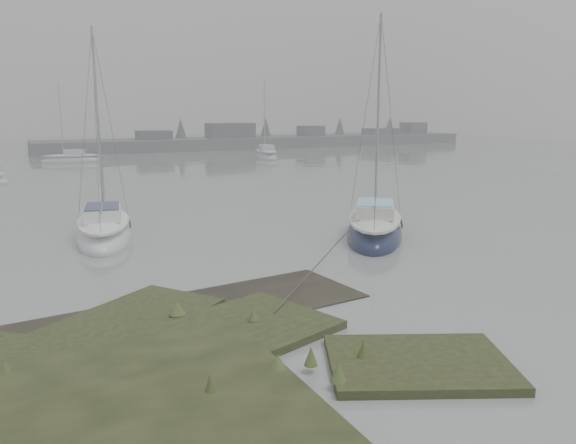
{
  "coord_description": "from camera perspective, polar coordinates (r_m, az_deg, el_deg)",
  "views": [
    {
      "loc": [
        -6.39,
        -8.52,
        4.98
      ],
      "look_at": [
        0.72,
        5.67,
        1.8
      ],
      "focal_mm": 35.0,
      "sensor_mm": 36.0,
      "label": 1
    }
  ],
  "objects": [
    {
      "name": "ground",
      "position": [
        39.37,
        -17.08,
        3.56
      ],
      "size": [
        160.0,
        160.0,
        0.0
      ],
      "primitive_type": "plane",
      "color": "slate",
      "rests_on": "ground"
    },
    {
      "name": "far_shoreline",
      "position": [
        77.98,
        -1.36,
        8.28
      ],
      "size": [
        60.0,
        8.0,
        4.15
      ],
      "color": "#4C4F51",
      "rests_on": "ground"
    },
    {
      "name": "sailboat_main",
      "position": [
        22.68,
        8.77,
        -0.74
      ],
      "size": [
        5.64,
        6.65,
        9.35
      ],
      "rotation": [
        0.0,
        0.0,
        -0.62
      ],
      "color": "black",
      "rests_on": "ground"
    },
    {
      "name": "sailboat_white",
      "position": [
        23.2,
        -18.17,
        -0.96
      ],
      "size": [
        3.13,
        6.47,
        8.76
      ],
      "rotation": [
        0.0,
        0.0,
        -0.18
      ],
      "color": "silver",
      "rests_on": "ground"
    },
    {
      "name": "sailboat_far_b",
      "position": [
        59.46,
        -2.23,
        6.78
      ],
      "size": [
        3.61,
        6.64,
        8.91
      ],
      "rotation": [
        0.0,
        0.0,
        -0.26
      ],
      "color": "#B6BCC0",
      "rests_on": "ground"
    },
    {
      "name": "sailboat_far_c",
      "position": [
        58.3,
        -21.07,
        5.91
      ],
      "size": [
        5.79,
        2.48,
        7.93
      ],
      "rotation": [
        0.0,
        0.0,
        1.45
      ],
      "color": "#B1B8BC",
      "rests_on": "ground"
    }
  ]
}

